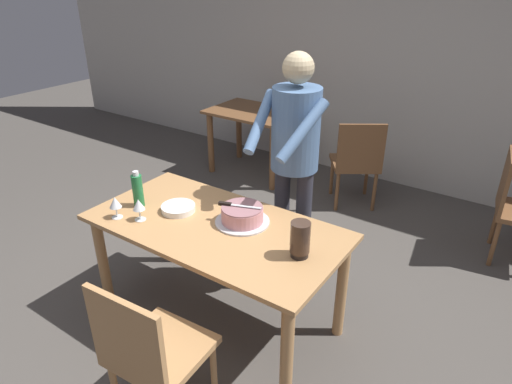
% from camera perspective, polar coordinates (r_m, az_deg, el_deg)
% --- Properties ---
extents(ground_plane, '(14.00, 14.00, 0.00)m').
position_cam_1_polar(ground_plane, '(3.24, -4.65, -15.61)').
color(ground_plane, '#4C4742').
extents(back_wall, '(10.00, 0.12, 2.70)m').
position_cam_1_polar(back_wall, '(5.03, 16.58, 16.17)').
color(back_wall, '#BCB7AD').
rests_on(back_wall, ground_plane).
extents(main_dining_table, '(1.61, 0.82, 0.75)m').
position_cam_1_polar(main_dining_table, '(2.85, -5.12, -6.08)').
color(main_dining_table, tan).
rests_on(main_dining_table, ground_plane).
extents(cake_on_platter, '(0.34, 0.34, 0.11)m').
position_cam_1_polar(cake_on_platter, '(2.78, -1.75, -2.97)').
color(cake_on_platter, silver).
rests_on(cake_on_platter, main_dining_table).
extents(cake_knife, '(0.26, 0.11, 0.02)m').
position_cam_1_polar(cake_knife, '(2.76, -3.20, -1.61)').
color(cake_knife, silver).
rests_on(cake_knife, cake_on_platter).
extents(plate_stack, '(0.22, 0.22, 0.04)m').
position_cam_1_polar(plate_stack, '(2.96, -9.82, -2.03)').
color(plate_stack, white).
rests_on(plate_stack, main_dining_table).
extents(wine_glass_near, '(0.08, 0.08, 0.14)m').
position_cam_1_polar(wine_glass_near, '(2.87, -14.66, -1.64)').
color(wine_glass_near, silver).
rests_on(wine_glass_near, main_dining_table).
extents(wine_glass_far, '(0.08, 0.08, 0.14)m').
position_cam_1_polar(wine_glass_far, '(2.94, -17.42, -1.35)').
color(wine_glass_far, silver).
rests_on(wine_glass_far, main_dining_table).
extents(water_bottle, '(0.07, 0.07, 0.25)m').
position_cam_1_polar(water_bottle, '(3.04, -14.76, 0.22)').
color(water_bottle, '#1E6B38').
rests_on(water_bottle, main_dining_table).
extents(hurricane_lamp, '(0.11, 0.11, 0.21)m').
position_cam_1_polar(hurricane_lamp, '(2.45, 5.62, -5.98)').
color(hurricane_lamp, black).
rests_on(hurricane_lamp, main_dining_table).
extents(person_cutting_cake, '(0.47, 0.56, 1.72)m').
position_cam_1_polar(person_cutting_cake, '(3.01, 4.87, 5.18)').
color(person_cutting_cake, '#2D2D38').
rests_on(person_cutting_cake, ground_plane).
extents(chair_near_side, '(0.47, 0.47, 0.90)m').
position_cam_1_polar(chair_near_side, '(2.39, -13.28, -19.01)').
color(chair_near_side, tan).
rests_on(chair_near_side, ground_plane).
extents(background_table, '(1.00, 0.70, 0.74)m').
position_cam_1_polar(background_table, '(5.13, -0.20, 8.52)').
color(background_table, brown).
rests_on(background_table, ground_plane).
extents(background_chair_0, '(0.61, 0.61, 0.90)m').
position_cam_1_polar(background_chair_0, '(4.48, 12.63, 3.93)').
color(background_chair_0, brown).
rests_on(background_chair_0, ground_plane).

